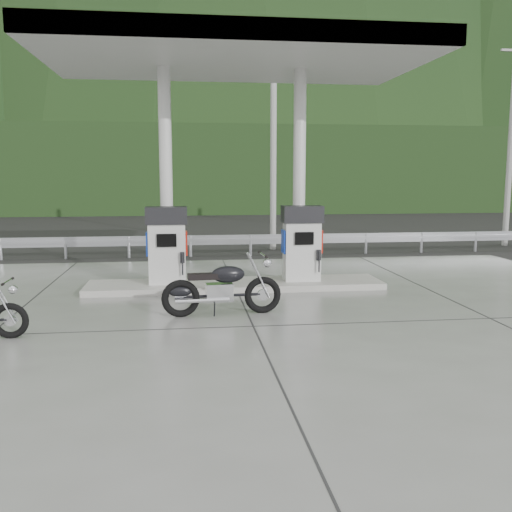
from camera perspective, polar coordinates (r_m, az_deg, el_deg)
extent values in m
plane|color=black|center=(11.22, -0.88, -5.81)|extent=(160.00, 160.00, 0.00)
cube|color=slate|center=(11.22, -0.88, -5.77)|extent=(18.00, 14.00, 0.02)
cube|color=gray|center=(13.63, -2.05, -2.90)|extent=(7.00, 1.40, 0.15)
cylinder|color=silver|center=(13.73, -8.99, 7.91)|extent=(0.30, 0.30, 5.00)
cylinder|color=silver|center=(14.00, 4.35, 7.99)|extent=(0.30, 0.30, 5.00)
cube|color=silver|center=(13.63, -2.17, 19.42)|extent=(8.50, 5.00, 0.40)
cube|color=black|center=(22.52, -4.12, 1.26)|extent=(60.00, 7.00, 0.01)
cylinder|color=#979792|center=(20.61, 1.75, 11.77)|extent=(0.22, 0.22, 8.00)
cylinder|color=#979792|center=(23.73, 24.15, 10.60)|extent=(0.22, 0.22, 8.00)
cube|color=black|center=(40.84, -5.61, 8.56)|extent=(80.00, 6.00, 6.00)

